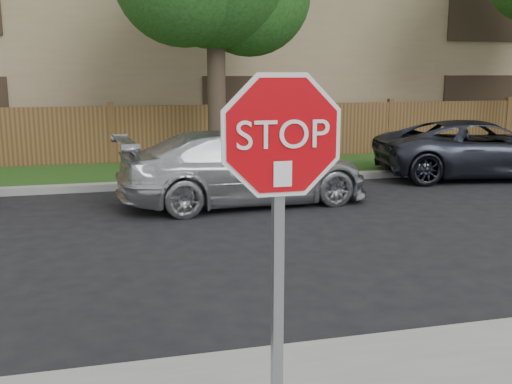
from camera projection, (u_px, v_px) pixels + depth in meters
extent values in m
plane|color=black|center=(141.00, 371.00, 5.10)|extent=(90.00, 90.00, 0.00)
cube|color=gray|center=(116.00, 186.00, 12.82)|extent=(70.00, 0.30, 0.15)
cube|color=#1E4714|center=(115.00, 174.00, 14.39)|extent=(70.00, 3.00, 0.12)
cube|color=brown|center=(112.00, 137.00, 15.76)|extent=(70.00, 0.12, 1.60)
cube|color=#9B8760|center=(106.00, 56.00, 20.64)|extent=(34.00, 8.00, 6.00)
cylinder|color=#382B21|center=(217.00, 94.00, 14.52)|extent=(0.44, 0.44, 3.92)
cube|color=gray|center=(278.00, 280.00, 3.68)|extent=(0.06, 0.06, 2.30)
cylinder|color=white|center=(282.00, 136.00, 3.43)|extent=(1.01, 0.02, 1.01)
cylinder|color=#B4060D|center=(282.00, 136.00, 3.42)|extent=(0.93, 0.02, 0.93)
cube|color=white|center=(283.00, 174.00, 3.45)|extent=(0.11, 0.00, 0.15)
imported|color=silver|center=(245.00, 167.00, 11.41)|extent=(4.96, 2.36, 1.40)
imported|color=#2D313C|center=(480.00, 149.00, 14.23)|extent=(5.17, 2.98, 1.36)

